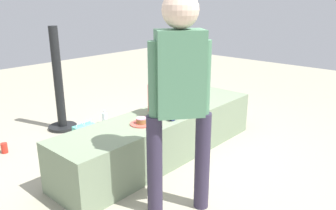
{
  "coord_description": "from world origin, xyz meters",
  "views": [
    {
      "loc": [
        -2.43,
        -2.23,
        1.63
      ],
      "look_at": [
        -0.34,
        -0.36,
        0.73
      ],
      "focal_mm": 35.85,
      "sensor_mm": 36.0,
      "label": 1
    }
  ],
  "objects_px": {
    "water_bottle_far_side": "(105,117)",
    "cake_box_white": "(170,123)",
    "gift_bag": "(85,135)",
    "party_cup_red": "(4,148)",
    "water_bottle_near_gift": "(91,128)",
    "adult_standing": "(180,88)",
    "cake_plate": "(141,122)",
    "handbag_brown_canvas": "(88,150)",
    "handbag_black_leather": "(164,109)",
    "child_seated": "(161,95)"
  },
  "relations": [
    {
      "from": "adult_standing",
      "to": "cake_plate",
      "type": "xyz_separation_m",
      "value": [
        0.26,
        0.68,
        -0.51
      ]
    },
    {
      "from": "gift_bag",
      "to": "handbag_black_leather",
      "type": "xyz_separation_m",
      "value": [
        1.33,
        -0.03,
        -0.02
      ]
    },
    {
      "from": "cake_plate",
      "to": "cake_box_white",
      "type": "distance_m",
      "value": 1.22
    },
    {
      "from": "adult_standing",
      "to": "water_bottle_near_gift",
      "type": "height_order",
      "value": "adult_standing"
    },
    {
      "from": "gift_bag",
      "to": "handbag_black_leather",
      "type": "distance_m",
      "value": 1.33
    },
    {
      "from": "cake_plate",
      "to": "water_bottle_far_side",
      "type": "relative_size",
      "value": 1.16
    },
    {
      "from": "adult_standing",
      "to": "gift_bag",
      "type": "relative_size",
      "value": 5.75
    },
    {
      "from": "water_bottle_far_side",
      "to": "cake_box_white",
      "type": "xyz_separation_m",
      "value": [
        0.46,
        -0.78,
        -0.02
      ]
    },
    {
      "from": "gift_bag",
      "to": "cake_box_white",
      "type": "bearing_deg",
      "value": -20.89
    },
    {
      "from": "party_cup_red",
      "to": "cake_box_white",
      "type": "height_order",
      "value": "cake_box_white"
    },
    {
      "from": "water_bottle_near_gift",
      "to": "cake_box_white",
      "type": "bearing_deg",
      "value": -34.84
    },
    {
      "from": "party_cup_red",
      "to": "cake_box_white",
      "type": "bearing_deg",
      "value": -26.56
    },
    {
      "from": "water_bottle_far_side",
      "to": "water_bottle_near_gift",
      "type": "bearing_deg",
      "value": -151.26
    },
    {
      "from": "adult_standing",
      "to": "cake_box_white",
      "type": "bearing_deg",
      "value": 43.62
    },
    {
      "from": "cake_box_white",
      "to": "handbag_brown_canvas",
      "type": "bearing_deg",
      "value": 176.87
    },
    {
      "from": "gift_bag",
      "to": "child_seated",
      "type": "bearing_deg",
      "value": -67.74
    },
    {
      "from": "cake_plate",
      "to": "handbag_brown_canvas",
      "type": "height_order",
      "value": "cake_plate"
    },
    {
      "from": "child_seated",
      "to": "party_cup_red",
      "type": "distance_m",
      "value": 1.85
    },
    {
      "from": "water_bottle_far_side",
      "to": "cake_box_white",
      "type": "distance_m",
      "value": 0.9
    },
    {
      "from": "water_bottle_far_side",
      "to": "handbag_brown_canvas",
      "type": "xyz_separation_m",
      "value": [
        -0.77,
        -0.71,
        0.01
      ]
    },
    {
      "from": "water_bottle_far_side",
      "to": "handbag_brown_canvas",
      "type": "distance_m",
      "value": 1.05
    },
    {
      "from": "adult_standing",
      "to": "gift_bag",
      "type": "bearing_deg",
      "value": 81.9
    },
    {
      "from": "cake_box_white",
      "to": "party_cup_red",
      "type": "bearing_deg",
      "value": 153.44
    },
    {
      "from": "water_bottle_near_gift",
      "to": "party_cup_red",
      "type": "bearing_deg",
      "value": 161.93
    },
    {
      "from": "cake_plate",
      "to": "gift_bag",
      "type": "distance_m",
      "value": 1.0
    },
    {
      "from": "adult_standing",
      "to": "water_bottle_far_side",
      "type": "bearing_deg",
      "value": 67.74
    },
    {
      "from": "handbag_black_leather",
      "to": "handbag_brown_canvas",
      "type": "height_order",
      "value": "handbag_black_leather"
    },
    {
      "from": "water_bottle_near_gift",
      "to": "handbag_black_leather",
      "type": "distance_m",
      "value": 1.13
    },
    {
      "from": "water_bottle_far_side",
      "to": "handbag_brown_canvas",
      "type": "bearing_deg",
      "value": -137.49
    },
    {
      "from": "adult_standing",
      "to": "cake_box_white",
      "type": "height_order",
      "value": "adult_standing"
    },
    {
      "from": "child_seated",
      "to": "gift_bag",
      "type": "bearing_deg",
      "value": 112.26
    },
    {
      "from": "child_seated",
      "to": "water_bottle_near_gift",
      "type": "relative_size",
      "value": 2.26
    },
    {
      "from": "party_cup_red",
      "to": "cake_box_white",
      "type": "distance_m",
      "value": 1.97
    },
    {
      "from": "water_bottle_far_side",
      "to": "handbag_black_leather",
      "type": "xyz_separation_m",
      "value": [
        0.74,
        -0.41,
        0.02
      ]
    },
    {
      "from": "child_seated",
      "to": "handbag_black_leather",
      "type": "height_order",
      "value": "child_seated"
    },
    {
      "from": "adult_standing",
      "to": "handbag_black_leather",
      "type": "bearing_deg",
      "value": 45.39
    },
    {
      "from": "child_seated",
      "to": "handbag_black_leather",
      "type": "distance_m",
      "value": 1.41
    },
    {
      "from": "party_cup_red",
      "to": "handbag_brown_canvas",
      "type": "height_order",
      "value": "handbag_brown_canvas"
    },
    {
      "from": "gift_bag",
      "to": "cake_plate",
      "type": "bearing_deg",
      "value": -88.19
    },
    {
      "from": "adult_standing",
      "to": "party_cup_red",
      "type": "bearing_deg",
      "value": 103.18
    },
    {
      "from": "child_seated",
      "to": "water_bottle_near_gift",
      "type": "xyz_separation_m",
      "value": [
        -0.14,
        1.06,
        -0.6
      ]
    },
    {
      "from": "handbag_black_leather",
      "to": "child_seated",
      "type": "bearing_deg",
      "value": -138.7
    },
    {
      "from": "adult_standing",
      "to": "handbag_black_leather",
      "type": "height_order",
      "value": "adult_standing"
    },
    {
      "from": "gift_bag",
      "to": "party_cup_red",
      "type": "xyz_separation_m",
      "value": [
        -0.72,
        0.48,
        -0.07
      ]
    },
    {
      "from": "water_bottle_near_gift",
      "to": "handbag_brown_canvas",
      "type": "xyz_separation_m",
      "value": [
        -0.41,
        -0.51,
        0.0
      ]
    },
    {
      "from": "water_bottle_far_side",
      "to": "handbag_black_leather",
      "type": "relative_size",
      "value": 0.58
    },
    {
      "from": "water_bottle_near_gift",
      "to": "water_bottle_far_side",
      "type": "distance_m",
      "value": 0.42
    },
    {
      "from": "handbag_black_leather",
      "to": "handbag_brown_canvas",
      "type": "bearing_deg",
      "value": -168.87
    },
    {
      "from": "handbag_brown_canvas",
      "to": "gift_bag",
      "type": "bearing_deg",
      "value": 60.12
    },
    {
      "from": "adult_standing",
      "to": "handbag_black_leather",
      "type": "distance_m",
      "value": 2.39
    }
  ]
}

